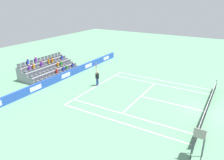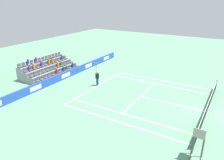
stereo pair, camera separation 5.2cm
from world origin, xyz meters
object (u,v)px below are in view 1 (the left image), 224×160
tennis_net (208,107)px  loose_tennis_ball (194,109)px  umpire_chair (199,138)px  tennis_player (97,78)px

tennis_net → loose_tennis_ball: size_ratio=176.03×
umpire_chair → tennis_net: bearing=-177.2°
tennis_net → umpire_chair: bearing=2.8°
tennis_net → tennis_player: 11.92m
tennis_net → umpire_chair: (6.76, 0.33, 1.03)m
tennis_player → loose_tennis_ball: (0.15, 10.79, -0.96)m
tennis_player → loose_tennis_ball: 10.83m
tennis_player → umpire_chair: bearing=60.7°
tennis_player → loose_tennis_ball: tennis_player is taller
tennis_net → umpire_chair: umpire_chair is taller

